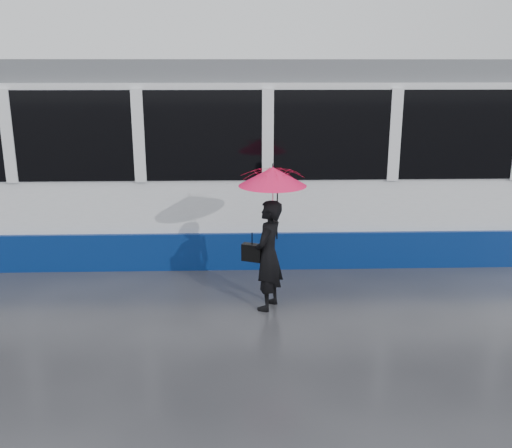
{
  "coord_description": "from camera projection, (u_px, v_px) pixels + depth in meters",
  "views": [
    {
      "loc": [
        -0.18,
        -7.63,
        3.25
      ],
      "look_at": [
        0.07,
        0.1,
        1.1
      ],
      "focal_mm": 40.0,
      "sensor_mm": 36.0,
      "label": 1
    }
  ],
  "objects": [
    {
      "name": "handbag",
      "position": [
        252.0,
        252.0,
        7.75
      ],
      "size": [
        0.3,
        0.22,
        0.42
      ],
      "rotation": [
        0.0,
        0.0,
        -0.41
      ],
      "color": "black",
      "rests_on": "ground"
    },
    {
      "name": "rails",
      "position": [
        248.0,
        246.0,
        10.63
      ],
      "size": [
        34.0,
        1.51,
        0.02
      ],
      "color": "#3F3D38",
      "rests_on": "ground"
    },
    {
      "name": "umbrella",
      "position": [
        272.0,
        190.0,
        7.5
      ],
      "size": [
        1.19,
        1.19,
        1.04
      ],
      "rotation": [
        0.0,
        0.0,
        -0.41
      ],
      "color": "#FF159C",
      "rests_on": "ground"
    },
    {
      "name": "tram",
      "position": [
        402.0,
        158.0,
        10.28
      ],
      "size": [
        26.0,
        2.56,
        3.35
      ],
      "color": "white",
      "rests_on": "ground"
    },
    {
      "name": "woman",
      "position": [
        268.0,
        255.0,
        7.74
      ],
      "size": [
        0.56,
        0.66,
        1.53
      ],
      "primitive_type": "imported",
      "rotation": [
        0.0,
        0.0,
        -1.98
      ],
      "color": "black",
      "rests_on": "ground"
    },
    {
      "name": "ground",
      "position": [
        251.0,
        299.0,
        8.23
      ],
      "size": [
        90.0,
        90.0,
        0.0
      ],
      "primitive_type": "plane",
      "color": "#28282D",
      "rests_on": "ground"
    }
  ]
}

